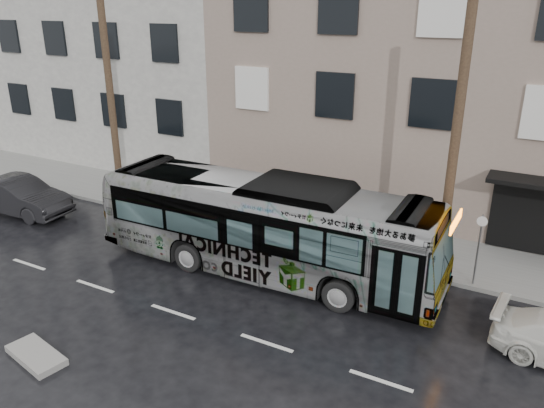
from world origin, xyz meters
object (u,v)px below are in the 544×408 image
Objects in this scene: utility_pole_front at (455,144)px; bus at (265,226)px; dark_sedan at (19,196)px; sign_post at (478,250)px; utility_pole_rear at (111,104)px.

utility_pole_front is 0.75× the size of bus.
bus is at bearing -90.92° from dark_sedan.
sign_post is (1.10, 0.00, -3.30)m from utility_pole_front.
sign_post is 0.50× the size of dark_sedan.
utility_pole_rear reaches higher than sign_post.
utility_pole_rear is at bearing 180.00° from sign_post.
dark_sedan is (-3.33, -2.68, -3.86)m from utility_pole_rear.
utility_pole_rear is 3.75× the size of sign_post.
dark_sedan is (-18.43, -2.68, -0.56)m from sign_post.
bus is at bearing -14.21° from utility_pole_rear.
utility_pole_front is 1.87× the size of dark_sedan.
sign_post is at bearing -85.02° from dark_sedan.
utility_pole_rear is (-14.00, 0.00, 0.00)m from utility_pole_front.
bus is (-5.37, -2.19, -2.99)m from utility_pole_front.
dark_sedan is at bearing 91.33° from bus.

